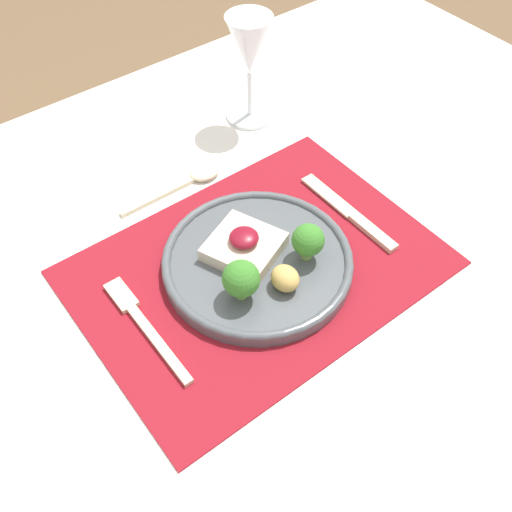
{
  "coord_description": "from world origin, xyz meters",
  "views": [
    {
      "loc": [
        -0.31,
        -0.4,
        1.37
      ],
      "look_at": [
        -0.0,
        0.0,
        0.77
      ],
      "focal_mm": 42.0,
      "sensor_mm": 36.0,
      "label": 1
    }
  ],
  "objects_px": {
    "knife": "(354,216)",
    "wine_glass_near": "(249,51)",
    "dinner_plate": "(257,260)",
    "fork": "(142,322)",
    "spoon": "(193,178)"
  },
  "relations": [
    {
      "from": "spoon",
      "to": "knife",
      "type": "bearing_deg",
      "value": -55.95
    },
    {
      "from": "dinner_plate",
      "to": "wine_glass_near",
      "type": "bearing_deg",
      "value": 54.52
    },
    {
      "from": "wine_glass_near",
      "to": "fork",
      "type": "bearing_deg",
      "value": -144.56
    },
    {
      "from": "dinner_plate",
      "to": "spoon",
      "type": "relative_size",
      "value": 1.49
    },
    {
      "from": "knife",
      "to": "wine_glass_near",
      "type": "distance_m",
      "value": 0.31
    },
    {
      "from": "dinner_plate",
      "to": "fork",
      "type": "bearing_deg",
      "value": 174.87
    },
    {
      "from": "knife",
      "to": "spoon",
      "type": "distance_m",
      "value": 0.25
    },
    {
      "from": "knife",
      "to": "spoon",
      "type": "xyz_separation_m",
      "value": [
        -0.14,
        0.21,
        -0.0
      ]
    },
    {
      "from": "spoon",
      "to": "wine_glass_near",
      "type": "height_order",
      "value": "wine_glass_near"
    },
    {
      "from": "dinner_plate",
      "to": "wine_glass_near",
      "type": "relative_size",
      "value": 1.41
    },
    {
      "from": "fork",
      "to": "knife",
      "type": "distance_m",
      "value": 0.33
    },
    {
      "from": "spoon",
      "to": "wine_glass_near",
      "type": "bearing_deg",
      "value": 25.13
    },
    {
      "from": "fork",
      "to": "spoon",
      "type": "relative_size",
      "value": 1.09
    },
    {
      "from": "dinner_plate",
      "to": "knife",
      "type": "height_order",
      "value": "dinner_plate"
    },
    {
      "from": "fork",
      "to": "knife",
      "type": "relative_size",
      "value": 1.0
    }
  ]
}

